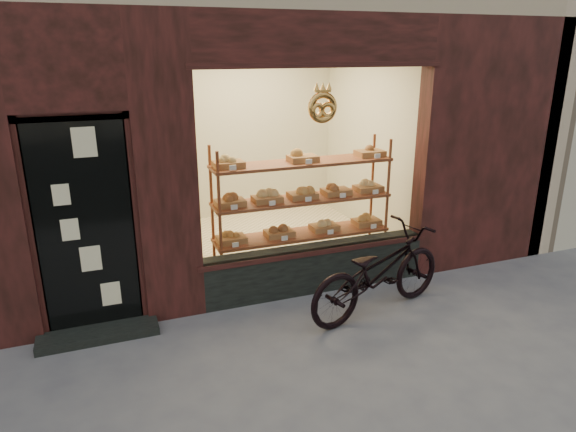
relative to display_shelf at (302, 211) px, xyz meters
name	(u,v)px	position (x,y,z in m)	size (l,w,h in m)	color
ground	(370,409)	(-0.45, -2.55, -0.85)	(90.00, 90.00, 0.00)	slate
display_shelf	(302,211)	(0.00, 0.00, 0.00)	(2.20, 0.45, 1.70)	brown
bicycle	(378,272)	(0.40, -1.17, -0.37)	(0.63, 1.80, 0.95)	black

